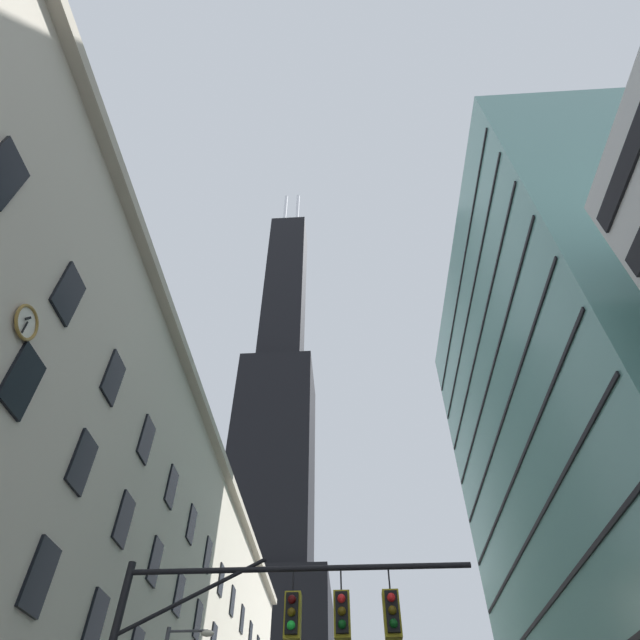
% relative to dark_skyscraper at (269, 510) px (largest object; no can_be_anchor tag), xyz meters
% --- Properties ---
extents(station_building, '(17.34, 68.17, 24.54)m').
position_rel_dark_skyscraper_xyz_m(station_building, '(-1.30, -69.86, -40.99)').
color(station_building, beige).
rests_on(station_building, ground).
extents(dark_skyscraper, '(26.29, 26.29, 183.31)m').
position_rel_dark_skyscraper_xyz_m(dark_skyscraper, '(0.00, 0.00, 0.00)').
color(dark_skyscraper, black).
rests_on(dark_skyscraper, ground).
extents(glass_office_midrise, '(16.20, 33.05, 44.94)m').
position_rel_dark_skyscraper_xyz_m(glass_office_midrise, '(37.08, -73.68, -30.77)').
color(glass_office_midrise, slate).
rests_on(glass_office_midrise, ground).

